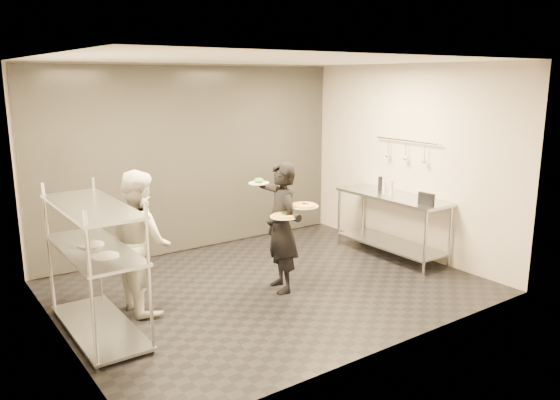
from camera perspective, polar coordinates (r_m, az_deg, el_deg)
room_shell at (r=7.62m, az=-6.16°, el=3.56°), size 5.00×4.00×2.80m
pass_rack at (r=5.90m, az=-18.76°, el=-6.12°), size 0.60×1.60×1.50m
prep_counter at (r=8.20m, az=11.57°, el=-1.51°), size 0.60×1.80×0.92m
utensil_rail at (r=8.21m, az=13.04°, el=4.99°), size 0.07×1.20×0.31m
waiter at (r=6.69m, az=0.17°, el=-2.90°), size 0.52×0.66×1.61m
chef at (r=6.34m, az=-14.40°, el=-4.15°), size 0.62×0.79×1.61m
pizza_plate_near at (r=6.43m, az=0.45°, el=-1.65°), size 0.34×0.34×0.05m
pizza_plate_far at (r=6.57m, az=2.49°, el=-0.57°), size 0.36×0.36×0.05m
salad_plate at (r=6.79m, az=-2.22°, el=1.95°), size 0.26×0.26×0.07m
pos_monitor at (r=7.57m, az=15.03°, el=0.09°), size 0.06×0.24×0.17m
bottle_green at (r=8.06m, az=11.53°, el=1.24°), size 0.06×0.06×0.23m
bottle_clear at (r=8.22m, az=10.85°, el=1.27°), size 0.05×0.05×0.17m
bottle_dark at (r=8.38m, az=10.42°, el=1.67°), size 0.06×0.06×0.22m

